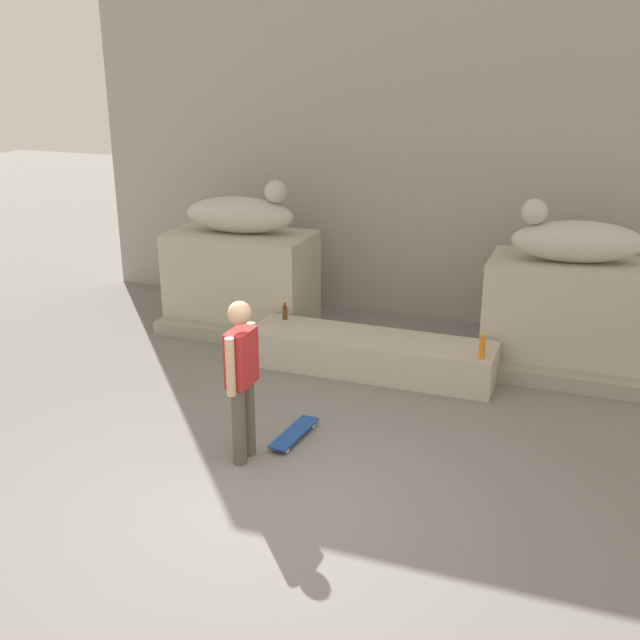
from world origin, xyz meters
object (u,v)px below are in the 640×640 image
statue_reclining_right (575,240)px  bottle_brown (285,312)px  statue_reclining_left (242,213)px  skater (242,375)px  bottle_orange (482,348)px  skateboard (294,433)px

statue_reclining_right → bottle_brown: (-3.55, -0.80, -1.11)m
statue_reclining_left → skater: 4.05m
bottle_brown → statue_reclining_left: bearing=140.6°
skater → bottle_orange: bearing=-39.3°
bottle_orange → skateboard: bearing=-133.4°
skater → skateboard: bearing=-28.0°
skateboard → bottle_brown: 2.50m
statue_reclining_left → bottle_orange: statue_reclining_left is taller
statue_reclining_right → bottle_brown: size_ratio=6.58×
statue_reclining_right → bottle_orange: statue_reclining_right is taller
statue_reclining_right → skateboard: size_ratio=2.06×
skateboard → bottle_brown: (-1.03, 2.22, 0.52)m
skateboard → bottle_orange: bottle_orange is taller
statue_reclining_right → skater: 4.62m
statue_reclining_left → bottle_orange: (3.68, -1.27, -1.08)m
statue_reclining_left → skateboard: bearing=-62.7°
statue_reclining_right → skater: size_ratio=1.00×
skater → skateboard: skater is taller
bottle_brown → bottle_orange: (2.69, -0.46, 0.03)m
statue_reclining_left → skater: size_ratio=0.99×
statue_reclining_left → bottle_brown: (0.99, -0.81, -1.11)m
statue_reclining_left → bottle_orange: size_ratio=5.28×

